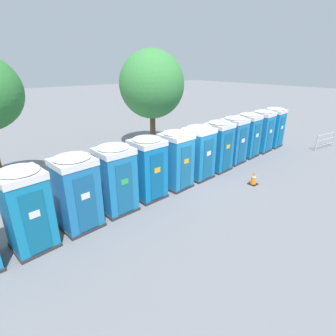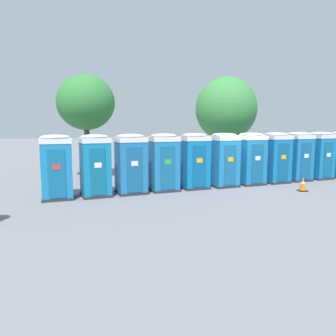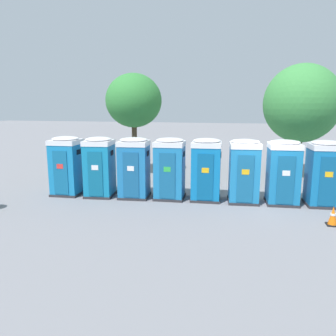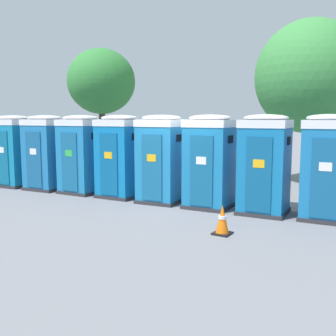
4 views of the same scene
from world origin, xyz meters
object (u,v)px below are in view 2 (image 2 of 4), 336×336
portapotty_2 (131,163)px  portapotty_8 (298,156)px  portapotty_6 (250,158)px  portapotty_3 (164,162)px  portapotty_7 (276,157)px  traffic_cone (303,184)px  street_tree_1 (86,103)px  portapotty_4 (194,161)px  portapotty_0 (56,167)px  portapotty_5 (224,160)px  street_tree_0 (226,109)px  portapotty_1 (95,165)px  portapotty_9 (320,155)px

portapotty_2 → portapotty_8: bearing=4.9°
portapotty_6 → portapotty_8: (2.98, 0.32, 0.00)m
portapotty_3 → portapotty_8: (7.48, 0.60, 0.00)m
portapotty_7 → traffic_cone: portapotty_7 is taller
portapotty_7 → street_tree_1: (-9.05, 4.13, 2.79)m
portapotty_4 → portapotty_8: (5.98, 0.46, 0.00)m
portapotty_0 → portapotty_3: bearing=5.0°
portapotty_5 → portapotty_8: same height
portapotty_7 → street_tree_0: bearing=91.7°
portapotty_1 → traffic_cone: 9.03m
portapotty_3 → traffic_cone: bearing=-17.9°
portapotty_4 → street_tree_1: 6.92m
portapotty_3 → portapotty_6: size_ratio=1.00×
portapotty_3 → portapotty_9: (8.97, 0.74, 0.00)m
portapotty_2 → portapotty_7: same height
portapotty_0 → portapotty_8: size_ratio=1.00×
portapotty_7 → street_tree_1: street_tree_1 is taller
portapotty_6 → portapotty_7: bearing=4.4°
portapotty_8 → street_tree_1: street_tree_1 is taller
portapotty_1 → portapotty_5: bearing=4.6°
portapotty_2 → portapotty_3: (1.49, 0.17, 0.00)m
portapotty_7 → traffic_cone: (-0.13, -2.28, -0.97)m
portapotty_2 → street_tree_0: 9.79m
portapotty_6 → portapotty_8: 3.00m
portapotty_1 → portapotty_9: 12.00m
portapotty_6 → street_tree_0: size_ratio=0.42×
portapotty_4 → portapotty_8: same height
portapotty_0 → portapotty_5: size_ratio=1.00×
street_tree_1 → portapotty_5: bearing=-35.7°
portapotty_7 → portapotty_9: 3.00m
portapotty_1 → portapotty_8: same height
portapotty_5 → traffic_cone: 3.65m
portapotty_1 → street_tree_1: street_tree_1 is taller
portapotty_5 → portapotty_3: bearing=-176.9°
portapotty_5 → portapotty_8: size_ratio=1.00×
portapotty_4 → portapotty_5: same height
portapotty_4 → street_tree_0: size_ratio=0.42×
street_tree_1 → portapotty_2: bearing=-71.5°
portapotty_2 → portapotty_5: (4.49, 0.33, 0.00)m
street_tree_0 → traffic_cone: (0.03, -7.66, -3.61)m
portapotty_9 → street_tree_0: (-3.14, 5.03, 2.64)m
portapotty_2 → portapotty_1: bearing=-174.2°
portapotty_0 → portapotty_1: 1.50m
portapotty_2 → portapotty_0: bearing=-175.8°
portapotty_1 → portapotty_6: 7.50m
portapotty_8 → portapotty_9: (1.49, 0.15, 0.00)m
portapotty_3 → portapotty_9: same height
portapotty_0 → portapotty_2: same height
portapotty_2 → portapotty_5: bearing=4.3°
portapotty_3 → traffic_cone: (5.86, -1.89, -0.97)m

